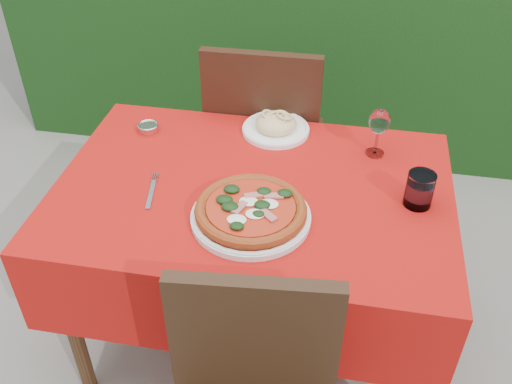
% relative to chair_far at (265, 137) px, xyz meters
% --- Properties ---
extents(ground, '(60.00, 60.00, 0.00)m').
position_rel_chair_far_xyz_m(ground, '(0.06, -0.57, -0.57)').
color(ground, slate).
rests_on(ground, ground).
extents(dining_table, '(1.26, 0.86, 0.75)m').
position_rel_chair_far_xyz_m(dining_table, '(0.06, -0.57, 0.03)').
color(dining_table, '#432915').
rests_on(dining_table, ground).
extents(chair_far, '(0.45, 0.45, 0.99)m').
position_rel_chair_far_xyz_m(chair_far, '(0.00, 0.00, 0.00)').
color(chair_far, black).
rests_on(chair_far, ground).
extents(pizza_plate, '(0.35, 0.35, 0.07)m').
position_rel_chair_far_xyz_m(pizza_plate, '(0.08, -0.73, 0.21)').
color(pizza_plate, white).
rests_on(pizza_plate, dining_table).
extents(pasta_plate, '(0.24, 0.24, 0.07)m').
position_rel_chair_far_xyz_m(pasta_plate, '(0.08, -0.23, 0.20)').
color(pasta_plate, white).
rests_on(pasta_plate, dining_table).
extents(water_glass, '(0.08, 0.08, 0.11)m').
position_rel_chair_far_xyz_m(water_glass, '(0.57, -0.56, 0.23)').
color(water_glass, silver).
rests_on(water_glass, dining_table).
extents(wine_glass, '(0.07, 0.07, 0.17)m').
position_rel_chair_far_xyz_m(wine_glass, '(0.43, -0.31, 0.30)').
color(wine_glass, silver).
rests_on(wine_glass, dining_table).
extents(fork, '(0.06, 0.20, 0.01)m').
position_rel_chair_far_xyz_m(fork, '(-0.25, -0.67, 0.18)').
color(fork, '#AEAFB5').
rests_on(fork, dining_table).
extents(steel_ramekin, '(0.07, 0.07, 0.03)m').
position_rel_chair_far_xyz_m(steel_ramekin, '(-0.38, -0.31, 0.19)').
color(steel_ramekin, silver).
rests_on(steel_ramekin, dining_table).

